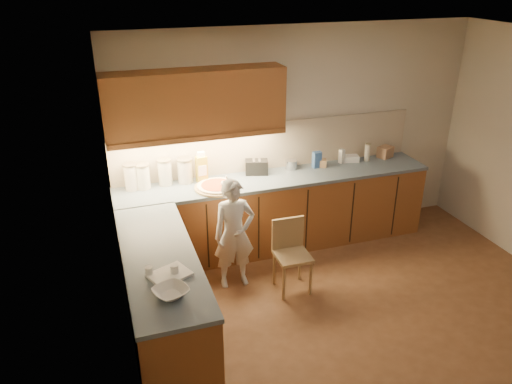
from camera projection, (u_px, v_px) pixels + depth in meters
room at (391, 163)px, 4.19m from camera, size 4.54×4.50×2.62m
l_counter at (244, 236)px, 5.51m from camera, size 3.77×2.62×0.92m
backsplash at (269, 146)px, 5.99m from camera, size 3.75×0.02×0.58m
upper_cabinets at (195, 103)px, 5.33m from camera, size 1.95×0.36×0.73m
pizza_on_board at (217, 186)px, 5.55m from camera, size 0.51×0.51×0.20m
child at (234, 234)px, 5.24m from camera, size 0.45×0.30×1.22m
wooden_chair at (291, 250)px, 5.26m from camera, size 0.36×0.36×0.79m
mixing_bowl at (171, 292)px, 3.75m from camera, size 0.34×0.34×0.06m
canister_a at (131, 177)px, 5.47m from camera, size 0.15×0.15×0.30m
canister_b at (143, 176)px, 5.50m from camera, size 0.17×0.17×0.29m
canister_c at (165, 172)px, 5.60m from camera, size 0.16×0.16×0.31m
canister_d at (185, 170)px, 5.66m from camera, size 0.18×0.18×0.29m
oil_jug at (202, 168)px, 5.66m from camera, size 0.13×0.10×0.36m
toaster at (257, 167)px, 5.92m from camera, size 0.30×0.22×0.17m
steel_pot at (291, 165)px, 6.07m from camera, size 0.15×0.15×0.12m
blue_box at (317, 160)px, 6.10m from camera, size 0.11×0.08×0.20m
card_box_a at (321, 163)px, 6.14m from camera, size 0.16×0.14×0.10m
white_bottle at (342, 156)px, 6.24m from camera, size 0.08×0.08×0.18m
flat_pack at (351, 158)px, 6.32m from camera, size 0.21×0.17×0.07m
tall_jar at (367, 152)px, 6.30m from camera, size 0.07×0.07×0.23m
card_box_b at (385, 152)px, 6.43m from camera, size 0.23×0.20×0.14m
dough_cloth at (170, 275)px, 3.99m from camera, size 0.38×0.34×0.02m
spice_jar_a at (149, 271)px, 3.98m from camera, size 0.07×0.07×0.08m
spice_jar_b at (174, 270)px, 4.00m from camera, size 0.08×0.08×0.09m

